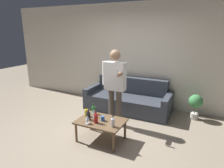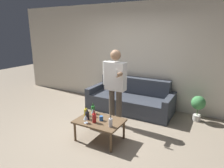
# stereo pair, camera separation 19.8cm
# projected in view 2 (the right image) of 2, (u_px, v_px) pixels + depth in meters

# --- Properties ---
(ground_plane) EXTENTS (16.00, 16.00, 0.00)m
(ground_plane) POSITION_uv_depth(u_px,v_px,m) (92.00, 137.00, 3.86)
(ground_plane) COLOR gray
(wall_back) EXTENTS (8.00, 0.06, 2.70)m
(wall_back) POSITION_uv_depth(u_px,v_px,m) (136.00, 55.00, 5.31)
(wall_back) COLOR beige
(wall_back) RESTS_ON ground_plane
(couch) EXTENTS (2.14, 0.92, 0.80)m
(couch) POSITION_uv_depth(u_px,v_px,m) (131.00, 99.00, 5.15)
(couch) COLOR #383D47
(couch) RESTS_ON ground_plane
(coffee_table) EXTENTS (0.86, 0.61, 0.39)m
(coffee_table) POSITION_uv_depth(u_px,v_px,m) (100.00, 123.00, 3.69)
(coffee_table) COLOR brown
(coffee_table) RESTS_ON ground_plane
(bottle_orange) EXTENTS (0.07, 0.07, 0.21)m
(bottle_orange) POSITION_uv_depth(u_px,v_px,m) (111.00, 122.00, 3.42)
(bottle_orange) COLOR silver
(bottle_orange) RESTS_ON coffee_table
(bottle_green) EXTENTS (0.07, 0.07, 0.23)m
(bottle_green) POSITION_uv_depth(u_px,v_px,m) (94.00, 118.00, 3.58)
(bottle_green) COLOR #B21E1E
(bottle_green) RESTS_ON coffee_table
(bottle_dark) EXTENTS (0.08, 0.08, 0.20)m
(bottle_dark) POSITION_uv_depth(u_px,v_px,m) (87.00, 115.00, 3.71)
(bottle_dark) COLOR black
(bottle_dark) RESTS_ON coffee_table
(bottle_yellow) EXTENTS (0.07, 0.07, 0.21)m
(bottle_yellow) POSITION_uv_depth(u_px,v_px,m) (93.00, 109.00, 3.97)
(bottle_yellow) COLOR #23752D
(bottle_yellow) RESTS_ON coffee_table
(bottle_red) EXTENTS (0.07, 0.07, 0.18)m
(bottle_red) POSITION_uv_depth(u_px,v_px,m) (86.00, 112.00, 3.88)
(bottle_red) COLOR yellow
(bottle_red) RESTS_ON coffee_table
(wine_glass_near) EXTENTS (0.07, 0.07, 0.16)m
(wine_glass_near) POSITION_uv_depth(u_px,v_px,m) (93.00, 111.00, 3.82)
(wine_glass_near) COLOR silver
(wine_glass_near) RESTS_ON coffee_table
(wine_glass_far) EXTENTS (0.08, 0.08, 0.16)m
(wine_glass_far) POSITION_uv_depth(u_px,v_px,m) (86.00, 117.00, 3.55)
(wine_glass_far) COLOR silver
(wine_glass_far) RESTS_ON coffee_table
(cup_on_table) EXTENTS (0.07, 0.07, 0.09)m
(cup_on_table) POSITION_uv_depth(u_px,v_px,m) (101.00, 118.00, 3.67)
(cup_on_table) COLOR #3366B2
(cup_on_table) RESTS_ON coffee_table
(person_standing_front) EXTENTS (0.51, 0.43, 1.63)m
(person_standing_front) POSITION_uv_depth(u_px,v_px,m) (115.00, 82.00, 4.15)
(person_standing_front) COLOR brown
(person_standing_front) RESTS_ON ground_plane
(potted_plant) EXTENTS (0.31, 0.31, 0.59)m
(potted_plant) POSITION_uv_depth(u_px,v_px,m) (198.00, 105.00, 4.47)
(potted_plant) COLOR silver
(potted_plant) RESTS_ON ground_plane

